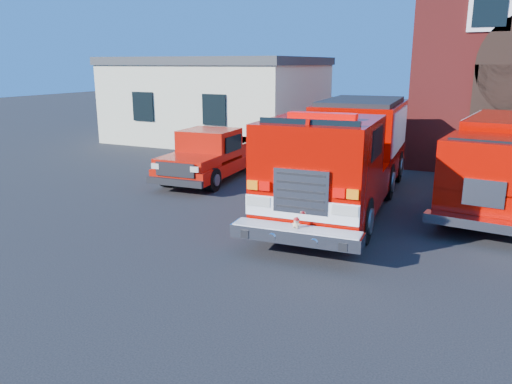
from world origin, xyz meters
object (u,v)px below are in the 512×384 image
at_px(fire_engine, 346,153).
at_px(secondary_truck, 503,160).
at_px(side_building, 220,98).
at_px(pickup_truck, 213,155).

xyz_separation_m(fire_engine, secondary_truck, (4.14, 1.84, -0.18)).
relative_size(side_building, secondary_truck, 1.30).
bearing_deg(pickup_truck, secondary_truck, 3.53).
height_order(fire_engine, secondary_truck, fire_engine).
bearing_deg(fire_engine, pickup_truck, 166.40).
bearing_deg(fire_engine, secondary_truck, 23.91).
bearing_deg(pickup_truck, fire_engine, -13.60).
bearing_deg(fire_engine, side_building, 135.00).
distance_m(side_building, fire_engine, 13.82).
distance_m(side_building, secondary_truck, 16.02).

